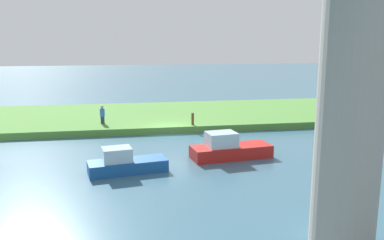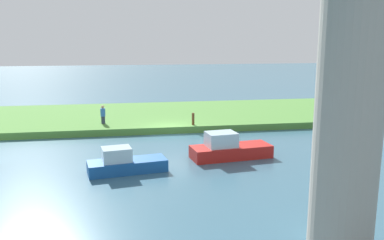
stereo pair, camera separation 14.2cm
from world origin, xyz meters
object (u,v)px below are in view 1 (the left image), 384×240
Objects in this scene: bridge_pylon at (352,99)px; mooring_post at (193,119)px; person_on_bank at (102,114)px; motorboat_white at (229,149)px; skiff_small at (125,163)px.

bridge_pylon reaches higher than mooring_post.
motorboat_white is at bearing 130.48° from person_on_bank.
skiff_small is at bearing 59.94° from mooring_post.
skiff_small is at bearing 15.07° from motorboat_white.
bridge_pylon reaches higher than person_on_bank.
bridge_pylon is 2.36× the size of skiff_small.
mooring_post reaches higher than skiff_small.
mooring_post is 10.18m from skiff_small.
bridge_pylon is at bearing 96.34° from mooring_post.
skiff_small is 6.17m from motorboat_white.
motorboat_white reaches higher than skiff_small.
mooring_post is at bearing -120.06° from skiff_small.
skiff_small is at bearing 98.42° from person_on_bank.
bridge_pylon is 21.49m from person_on_bank.
mooring_post is (-6.63, 1.59, -0.26)m from person_on_bank.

